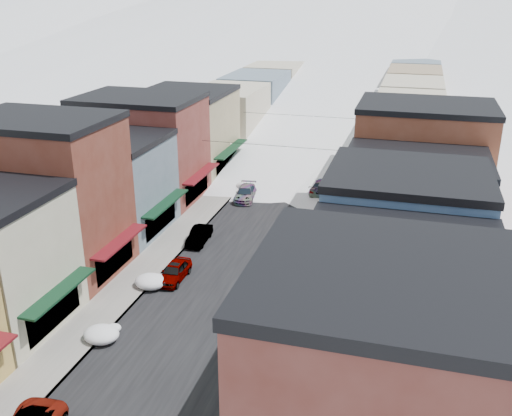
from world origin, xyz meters
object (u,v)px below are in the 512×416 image
Objects in this scene: car_green_sedan at (277,270)px; streetlamp_near at (293,251)px; trash_can at (280,343)px; car_silver_sedan at (174,271)px; car_dark_hatch at (199,235)px; fire_hydrant at (262,372)px.

streetlamp_near is at bearing -172.14° from car_green_sedan.
streetlamp_near reaches higher than car_green_sedan.
trash_can is 0.27× the size of streetlamp_near.
car_green_sedan is 2.13m from streetlamp_near.
streetlamp_near is at bearing 13.65° from car_silver_sedan.
car_dark_hatch reaches higher than trash_can.
car_green_sedan is at bearing 104.95° from trash_can.
car_silver_sedan is at bearing 145.07° from trash_can.
trash_can is at bearing -56.21° from car_dark_hatch.
car_green_sedan is 4.77× the size of trash_can.
car_dark_hatch is 0.82× the size of car_green_sedan.
car_silver_sedan is 13.80m from fire_hydrant.
car_silver_sedan is at bearing 134.66° from fire_hydrant.
fire_hydrant is 2.79m from trash_can.
streetlamp_near reaches higher than fire_hydrant.
car_silver_sedan reaches higher than trash_can.
car_dark_hatch is (-0.64, 7.01, -0.03)m from car_silver_sedan.
car_dark_hatch is 10.81m from streetlamp_near.
fire_hydrant is at bearing -45.78° from car_silver_sedan.
car_dark_hatch is 19.75m from fire_hydrant.
car_silver_sedan reaches higher than car_dark_hatch.
car_dark_hatch is at bearing 94.80° from car_silver_sedan.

